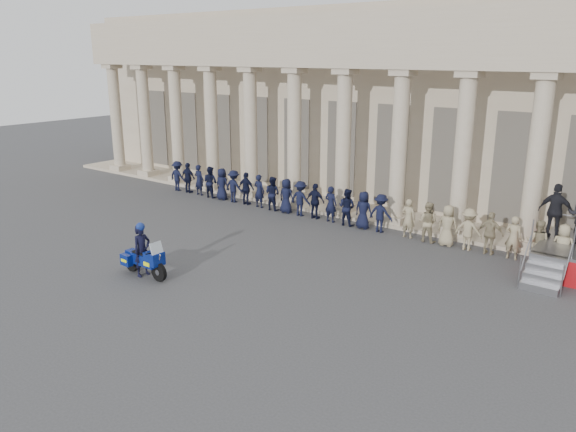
{
  "coord_description": "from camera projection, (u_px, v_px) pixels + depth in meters",
  "views": [
    {
      "loc": [
        11.15,
        -12.47,
        6.87
      ],
      "look_at": [
        0.22,
        2.04,
        1.6
      ],
      "focal_mm": 35.0,
      "sensor_mm": 36.0,
      "label": 1
    }
  ],
  "objects": [
    {
      "name": "motorcycle",
      "position": [
        145.0,
        260.0,
        17.86
      ],
      "size": [
        1.98,
        0.82,
        1.27
      ],
      "rotation": [
        0.0,
        0.0,
        -0.03
      ],
      "color": "black",
      "rests_on": "ground"
    },
    {
      "name": "building",
      "position": [
        437.0,
        102.0,
        27.98
      ],
      "size": [
        40.0,
        12.5,
        9.0
      ],
      "color": "tan",
      "rests_on": "ground"
    },
    {
      "name": "rider",
      "position": [
        142.0,
        249.0,
        17.83
      ],
      "size": [
        0.42,
        0.63,
        1.78
      ],
      "rotation": [
        0.0,
        0.0,
        1.54
      ],
      "color": "black",
      "rests_on": "ground"
    },
    {
      "name": "ground",
      "position": [
        244.0,
        277.0,
        17.92
      ],
      "size": [
        90.0,
        90.0,
        0.0
      ],
      "primitive_type": "plane",
      "color": "#3C3C3E",
      "rests_on": "ground"
    },
    {
      "name": "officer_rank",
      "position": [
        324.0,
        203.0,
        23.82
      ],
      "size": [
        19.33,
        0.59,
        1.55
      ],
      "color": "black",
      "rests_on": "ground"
    }
  ]
}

